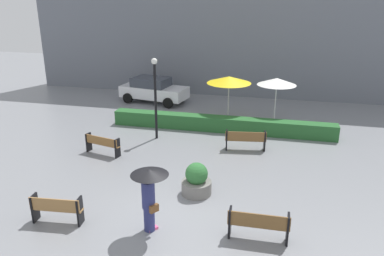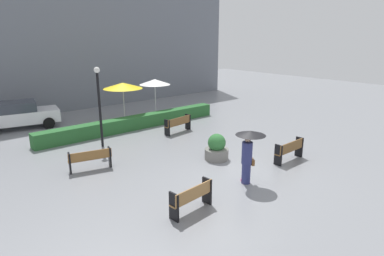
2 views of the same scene
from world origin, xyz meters
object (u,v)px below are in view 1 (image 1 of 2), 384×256
bench_near_right (258,224)px  bench_back_row (246,139)px  patio_umbrella_yellow (229,80)px  parked_car (153,89)px  pedestrian_with_umbrella (149,190)px  lamp_post (155,90)px  bench_near_left (56,208)px  planter_pot (197,181)px  patio_umbrella_white (277,82)px  bench_far_left (102,143)px

bench_near_right → bench_back_row: bearing=98.8°
patio_umbrella_yellow → parked_car: bearing=150.3°
pedestrian_with_umbrella → lamp_post: size_ratio=0.52×
bench_back_row → lamp_post: (-4.29, 0.51, 1.83)m
bench_near_left → planter_pot: (3.68, 2.70, -0.02)m
parked_car → bench_back_row: bearing=-45.6°
bench_near_right → patio_umbrella_yellow: patio_umbrella_yellow is taller
patio_umbrella_yellow → lamp_post: bearing=-133.3°
bench_back_row → planter_pot: planter_pot is taller
bench_back_row → bench_near_left: (-4.92, -7.00, -0.01)m
lamp_post → parked_car: bearing=110.0°
bench_near_left → pedestrian_with_umbrella: (2.86, 0.27, 0.83)m
pedestrian_with_umbrella → planter_pot: size_ratio=1.73×
bench_near_left → patio_umbrella_yellow: 11.41m
planter_pot → patio_umbrella_yellow: size_ratio=0.46×
parked_car → patio_umbrella_white: bearing=-19.9°
bench_near_left → lamp_post: lamp_post is taller
bench_back_row → patio_umbrella_white: patio_umbrella_white is taller
planter_pot → patio_umbrella_yellow: (-0.07, 7.97, 1.84)m
patio_umbrella_white → planter_pot: bearing=-106.1°
lamp_post → patio_umbrella_white: (5.40, 3.37, -0.05)m
planter_pot → lamp_post: size_ratio=0.30×
pedestrian_with_umbrella → parked_car: 14.11m
lamp_post → patio_umbrella_yellow: lamp_post is taller
bench_near_right → patio_umbrella_yellow: 10.56m
patio_umbrella_white → lamp_post: bearing=-148.1°
pedestrian_with_umbrella → bench_near_right: bearing=4.9°
bench_near_right → patio_umbrella_white: patio_umbrella_white is taller
bench_near_right → planter_pot: size_ratio=1.49×
bench_near_right → parked_car: bearing=119.8°
patio_umbrella_yellow → patio_umbrella_white: patio_umbrella_yellow is taller
bench_far_left → patio_umbrella_yellow: 7.45m
bench_near_right → parked_car: (-7.52, 13.12, 0.29)m
patio_umbrella_yellow → planter_pot: bearing=-89.5°
bench_far_left → lamp_post: size_ratio=0.44×
parked_car → pedestrian_with_umbrella: bearing=-71.6°
bench_far_left → patio_umbrella_yellow: patio_umbrella_yellow is taller
bench_back_row → patio_umbrella_yellow: patio_umbrella_yellow is taller
pedestrian_with_umbrella → planter_pot: bearing=71.4°
bench_back_row → pedestrian_with_umbrella: (-2.06, -6.73, 0.82)m
bench_near_left → parked_car: size_ratio=0.35×
bench_near_left → patio_umbrella_white: size_ratio=0.63×
pedestrian_with_umbrella → bench_far_left: bearing=128.6°
bench_near_left → parked_car: bearing=96.7°
planter_pot → patio_umbrella_white: patio_umbrella_white is taller
lamp_post → parked_car: 6.71m
lamp_post → bench_near_left: bearing=-94.9°
patio_umbrella_yellow → patio_umbrella_white: size_ratio=1.01×
bench_near_left → planter_pot: 4.57m
bench_near_right → patio_umbrella_white: (0.11, 10.35, 1.78)m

